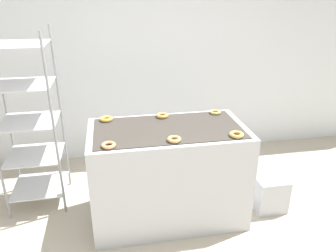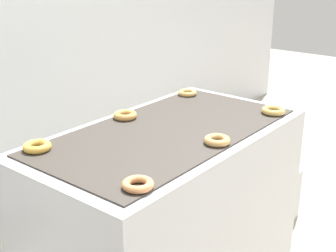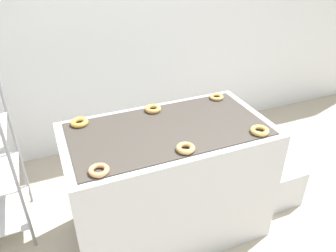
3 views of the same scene
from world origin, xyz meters
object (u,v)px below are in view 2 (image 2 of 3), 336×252
Objects in this scene: donut_near_center at (217,140)px; donut_far_center at (125,115)px; donut_near_left at (138,184)px; donut_far_right at (187,93)px; glaze_bin at (271,195)px; fryer_machine at (168,216)px; donut_far_left at (37,146)px; donut_near_right at (273,111)px.

donut_far_center is at bearing 90.80° from donut_near_center.
donut_far_right is at bearing 28.00° from donut_near_left.
glaze_bin is 1.36m from donut_near_center.
fryer_machine is 12.21× the size of donut_near_left.
donut_far_center reaches higher than fryer_machine.
donut_near_center is 0.97× the size of donut_far_left.
donut_far_right is (1.12, -0.00, -0.00)m from donut_far_left.
glaze_bin is 1.40m from donut_far_center.
donut_far_left is 0.56m from donut_far_center.
donut_near_left reaches higher than glaze_bin.
glaze_bin is 0.98m from donut_near_right.
donut_near_center is (-1.07, -0.21, 0.81)m from glaze_bin.
fryer_machine is 0.80m from donut_far_right.
donut_near_right is at bearing 0.37° from donut_near_left.
fryer_machine is at bearing 175.79° from glaze_bin.
glaze_bin is 1.83m from donut_near_left.
donut_near_center is 0.81m from donut_far_left.
glaze_bin is 2.84× the size of donut_near_right.
donut_far_left reaches higher than glaze_bin.
fryer_machine is 4.03× the size of glaze_bin.
donut_far_left reaches higher than donut_far_right.
donut_near_right is 0.81m from donut_far_center.
donut_near_center is 0.80m from donut_far_right.
donut_near_right is (0.56, -0.29, 0.51)m from fryer_machine.
donut_far_right is (-0.01, 0.58, -0.00)m from donut_near_right.
fryer_machine is at bearing -152.37° from donut_far_right.
donut_far_center is (-0.57, 0.58, 0.00)m from donut_near_right.
donut_far_center is at bearing 134.42° from donut_near_right.
donut_far_left reaches higher than donut_near_right.
donut_far_right is (1.10, 0.59, -0.00)m from donut_near_left.
glaze_bin is (1.07, -0.08, -0.31)m from fryer_machine.
donut_far_center reaches higher than donut_near_left.
donut_near_left is 0.99× the size of donut_near_center.
donut_near_left is at bearing -132.98° from donut_far_center.
donut_far_center is (-0.01, 0.29, 0.51)m from fryer_machine.
donut_near_left is 0.94× the size of donut_near_right.
donut_near_right is 1.26m from donut_far_left.
donut_near_right is 1.11× the size of donut_far_right.
donut_near_right is at bearing -27.48° from donut_far_left.
donut_far_center is at bearing 161.31° from glaze_bin.
fryer_machine is at bearing 152.53° from donut_near_right.
donut_near_center and donut_far_center have the same top height.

